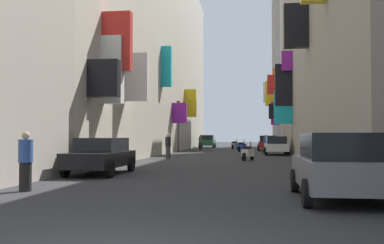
% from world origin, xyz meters
% --- Properties ---
extents(ground_plane, '(140.00, 140.00, 0.00)m').
position_xyz_m(ground_plane, '(0.00, 30.00, 0.00)').
color(ground_plane, '#2D2D30').
extents(building_left_mid_b, '(7.30, 39.78, 19.86)m').
position_xyz_m(building_left_mid_b, '(-8.00, 40.11, 9.93)').
color(building_left_mid_b, '#BCB29E').
rests_on(building_left_mid_b, ground).
extents(building_right_mid_a, '(7.38, 32.20, 14.85)m').
position_xyz_m(building_right_mid_a, '(7.99, 23.32, 7.42)').
color(building_right_mid_a, '#9E9384').
rests_on(building_right_mid_a, ground).
extents(building_right_mid_b, '(7.31, 3.33, 18.50)m').
position_xyz_m(building_right_mid_b, '(7.98, 41.08, 9.23)').
color(building_right_mid_b, '#B2A899').
rests_on(building_right_mid_b, ground).
extents(building_right_mid_c, '(7.32, 7.27, 12.55)m').
position_xyz_m(building_right_mid_c, '(7.98, 46.38, 6.27)').
color(building_right_mid_c, gray).
rests_on(building_right_mid_c, ground).
extents(building_right_far, '(7.33, 9.98, 20.65)m').
position_xyz_m(building_right_far, '(7.99, 55.01, 10.32)').
color(building_right_far, gray).
rests_on(building_right_far, ground).
extents(parked_car_red, '(1.94, 4.15, 1.49)m').
position_xyz_m(parked_car_red, '(3.51, 39.06, 0.78)').
color(parked_car_red, '#B21E1E').
rests_on(parked_car_red, ground).
extents(parked_car_white, '(1.83, 4.19, 1.43)m').
position_xyz_m(parked_car_white, '(3.80, 29.98, 0.75)').
color(parked_car_white, white).
rests_on(parked_car_white, ground).
extents(parked_car_black, '(1.84, 4.20, 1.39)m').
position_xyz_m(parked_car_black, '(-3.87, 11.56, 0.73)').
color(parked_car_black, black).
rests_on(parked_car_black, ground).
extents(parked_car_grey, '(1.93, 3.94, 1.53)m').
position_xyz_m(parked_car_grey, '(3.85, 5.57, 0.79)').
color(parked_car_grey, slate).
rests_on(parked_car_grey, ground).
extents(parked_car_green, '(1.88, 4.45, 1.56)m').
position_xyz_m(parked_car_green, '(-3.44, 49.95, 0.81)').
color(parked_car_green, '#236638').
rests_on(parked_car_green, ground).
extents(scooter_white, '(0.78, 1.69, 1.13)m').
position_xyz_m(scooter_white, '(1.68, 21.65, 0.46)').
color(scooter_white, silver).
rests_on(scooter_white, ground).
extents(scooter_blue, '(0.83, 1.89, 1.13)m').
position_xyz_m(scooter_blue, '(1.04, 36.99, 0.46)').
color(scooter_blue, '#2D4CAD').
rests_on(scooter_blue, ground).
extents(scooter_silver, '(0.78, 1.71, 1.13)m').
position_xyz_m(scooter_silver, '(0.16, 44.20, 0.46)').
color(scooter_silver, '#ADADB2').
rests_on(scooter_silver, ground).
extents(pedestrian_crossing, '(0.53, 0.53, 1.61)m').
position_xyz_m(pedestrian_crossing, '(-3.47, 23.43, 0.80)').
color(pedestrian_crossing, '#393939').
rests_on(pedestrian_crossing, ground).
extents(pedestrian_near_left, '(0.53, 0.53, 1.59)m').
position_xyz_m(pedestrian_near_left, '(-3.19, 40.01, 0.79)').
color(pedestrian_near_left, '#272727').
rests_on(pedestrian_near_left, ground).
extents(pedestrian_near_right, '(0.53, 0.53, 1.56)m').
position_xyz_m(pedestrian_near_right, '(3.13, 33.66, 0.77)').
color(pedestrian_near_right, '#383838').
rests_on(pedestrian_near_right, ground).
extents(pedestrian_mid_street, '(0.51, 0.51, 1.58)m').
position_xyz_m(pedestrian_mid_street, '(-4.09, 6.15, 0.78)').
color(pedestrian_mid_street, black).
rests_on(pedestrian_mid_street, ground).
extents(traffic_light_near_corner, '(0.26, 0.34, 4.61)m').
position_xyz_m(traffic_light_near_corner, '(-4.61, 34.55, 3.11)').
color(traffic_light_near_corner, '#2D2D2D').
rests_on(traffic_light_near_corner, ground).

